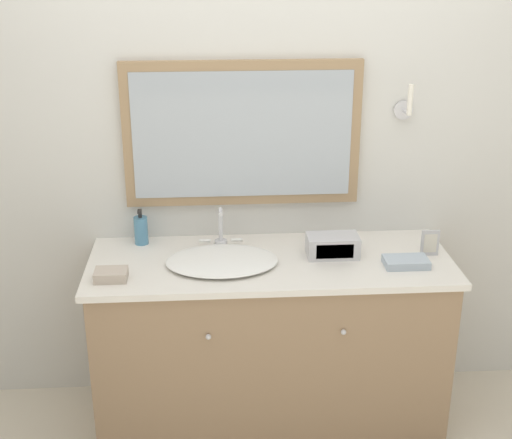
% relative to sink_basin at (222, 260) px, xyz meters
% --- Properties ---
extents(wall_back, '(8.00, 0.18, 2.55)m').
position_rel_sink_basin_xyz_m(wall_back, '(0.22, 0.36, 0.40)').
color(wall_back, silver).
rests_on(wall_back, ground_plane).
extents(vanity_counter, '(1.66, 0.62, 0.86)m').
position_rel_sink_basin_xyz_m(vanity_counter, '(0.22, 0.02, -0.45)').
color(vanity_counter, '#937556').
rests_on(vanity_counter, ground_plane).
extents(sink_basin, '(0.50, 0.42, 0.20)m').
position_rel_sink_basin_xyz_m(sink_basin, '(0.00, 0.00, 0.00)').
color(sink_basin, white).
rests_on(sink_basin, vanity_counter).
extents(soap_bottle, '(0.07, 0.07, 0.18)m').
position_rel_sink_basin_xyz_m(soap_bottle, '(-0.38, 0.25, 0.05)').
color(soap_bottle, teal).
rests_on(soap_bottle, vanity_counter).
extents(appliance_box, '(0.24, 0.13, 0.10)m').
position_rel_sink_basin_xyz_m(appliance_box, '(0.51, 0.05, 0.03)').
color(appliance_box, '#BCBCC1').
rests_on(appliance_box, vanity_counter).
extents(picture_frame, '(0.08, 0.01, 0.12)m').
position_rel_sink_basin_xyz_m(picture_frame, '(0.96, 0.03, 0.04)').
color(picture_frame, '#B2B2B7').
rests_on(picture_frame, vanity_counter).
extents(hand_towel_near_sink, '(0.20, 0.12, 0.04)m').
position_rel_sink_basin_xyz_m(hand_towel_near_sink, '(0.82, -0.08, -0.00)').
color(hand_towel_near_sink, '#A8B7C6').
rests_on(hand_towel_near_sink, vanity_counter).
extents(hand_towel_far_corner, '(0.14, 0.10, 0.04)m').
position_rel_sink_basin_xyz_m(hand_towel_far_corner, '(-0.48, -0.13, 0.00)').
color(hand_towel_far_corner, '#B7A899').
rests_on(hand_towel_far_corner, vanity_counter).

